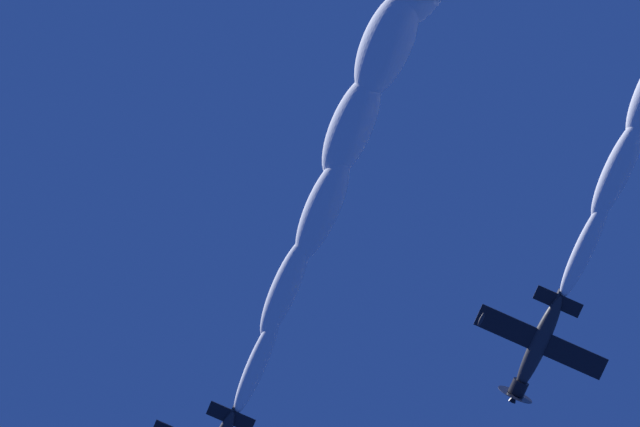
{
  "coord_description": "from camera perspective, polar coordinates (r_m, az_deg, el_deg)",
  "views": [
    {
      "loc": [
        33.32,
        -9.38,
        1.83
      ],
      "look_at": [
        18.24,
        -3.26,
        92.4
      ],
      "focal_mm": 83.43,
      "sensor_mm": 36.0,
      "label": 1
    }
  ],
  "objects": [
    {
      "name": "airplane_left_wingman",
      "position": [
        94.59,
        8.32,
        -5.11
      ],
      "size": [
        7.72,
        8.58,
        2.66
      ],
      "color": "#232328"
    },
    {
      "name": "smoke_trail_lead",
      "position": [
        90.41,
        3.06,
        7.15
      ],
      "size": [
        39.18,
        4.31,
        4.11
      ],
      "color": "white"
    }
  ]
}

